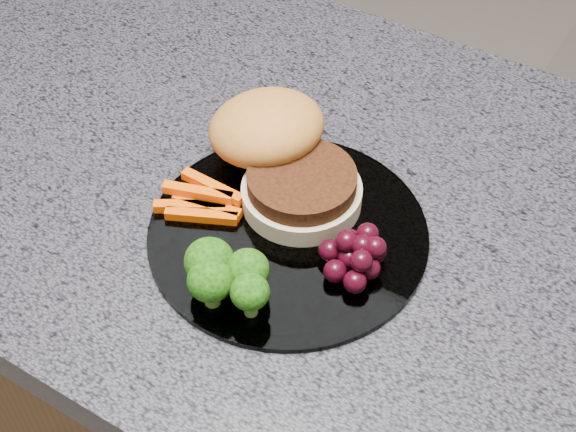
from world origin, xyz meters
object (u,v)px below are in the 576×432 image
object	(u,v)px
plate	(288,233)
grape_bunch	(356,254)
island_cabinet	(253,393)
burger	(279,152)

from	to	relation	value
plate	grape_bunch	size ratio (longest dim) A/B	4.16
island_cabinet	burger	world-z (taller)	burger
burger	grape_bunch	size ratio (longest dim) A/B	3.35
plate	burger	xyz separation A→B (m)	(-0.05, 0.06, 0.03)
burger	grape_bunch	xyz separation A→B (m)	(0.12, -0.07, -0.01)
grape_bunch	plate	bearing A→B (deg)	175.91
island_cabinet	plate	xyz separation A→B (m)	(0.10, -0.06, 0.47)
plate	grape_bunch	distance (m)	0.08
island_cabinet	grape_bunch	size ratio (longest dim) A/B	19.21
island_cabinet	plate	bearing A→B (deg)	-33.35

